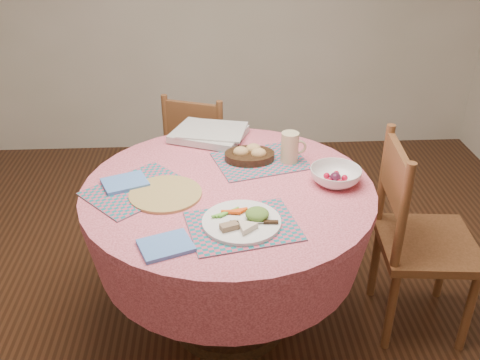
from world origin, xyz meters
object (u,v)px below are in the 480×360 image
object	(u,v)px
dining_table	(229,225)
dinner_plate	(243,221)
wicker_trivet	(165,194)
fruit_bowl	(335,176)
bread_bowl	(250,154)
latte_mug	(290,147)
chair_right	(417,235)
chair_back	(202,156)

from	to	relation	value
dining_table	dinner_plate	bearing A→B (deg)	-81.22
wicker_trivet	fruit_bowl	xyz separation A→B (m)	(0.72, 0.06, 0.03)
bread_bowl	fruit_bowl	bearing A→B (deg)	-33.48
wicker_trivet	bread_bowl	world-z (taller)	bread_bowl
bread_bowl	latte_mug	size ratio (longest dim) A/B	1.63
dinner_plate	bread_bowl	xyz separation A→B (m)	(0.06, 0.53, 0.01)
dining_table	wicker_trivet	world-z (taller)	wicker_trivet
chair_right	wicker_trivet	size ratio (longest dim) A/B	3.17
chair_back	wicker_trivet	size ratio (longest dim) A/B	2.84
dining_table	latte_mug	bearing A→B (deg)	35.68
chair_right	wicker_trivet	world-z (taller)	chair_right
chair_right	fruit_bowl	size ratio (longest dim) A/B	3.33
wicker_trivet	latte_mug	size ratio (longest dim) A/B	2.13
latte_mug	fruit_bowl	world-z (taller)	latte_mug
chair_right	fruit_bowl	world-z (taller)	chair_right
chair_back	dining_table	bearing A→B (deg)	118.21
bread_bowl	dinner_plate	bearing A→B (deg)	-96.78
chair_back	bread_bowl	distance (m)	0.79
chair_right	wicker_trivet	xyz separation A→B (m)	(-1.10, -0.01, 0.26)
bread_bowl	fruit_bowl	distance (m)	0.42
dinner_plate	chair_right	bearing A→B (deg)	17.68
chair_back	dinner_plate	world-z (taller)	chair_back
dining_table	fruit_bowl	size ratio (longest dim) A/B	4.34
dining_table	bread_bowl	bearing A→B (deg)	65.16
wicker_trivet	latte_mug	world-z (taller)	latte_mug
dinner_plate	wicker_trivet	bearing A→B (deg)	141.92
chair_right	latte_mug	distance (m)	0.69
chair_back	latte_mug	bearing A→B (deg)	140.87
wicker_trivet	dinner_plate	distance (m)	0.39
latte_mug	bread_bowl	bearing A→B (deg)	171.45
chair_back	bread_bowl	bearing A→B (deg)	129.50
chair_right	bread_bowl	size ratio (longest dim) A/B	4.14
dining_table	chair_back	distance (m)	0.93
chair_right	bread_bowl	bearing A→B (deg)	74.10
chair_right	fruit_bowl	bearing A→B (deg)	87.77
chair_right	chair_back	world-z (taller)	chair_right
chair_back	fruit_bowl	distance (m)	1.13
wicker_trivet	chair_right	bearing A→B (deg)	0.68
dining_table	chair_back	xyz separation A→B (m)	(-0.13, 0.91, -0.11)
bread_bowl	wicker_trivet	bearing A→B (deg)	-141.66
dining_table	chair_right	world-z (taller)	chair_right
chair_back	chair_right	bearing A→B (deg)	155.51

